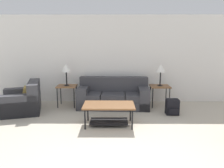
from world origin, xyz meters
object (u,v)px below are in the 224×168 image
(couch, at_px, (113,96))
(armchair, at_px, (23,101))
(table_lamp_left, at_px, (66,69))
(table_lamp_right, at_px, (161,69))
(coffee_table, at_px, (109,110))
(side_table_left, at_px, (67,88))
(backpack, at_px, (172,107))
(side_table_right, at_px, (160,88))

(couch, xyz_separation_m, armchair, (-2.38, -0.48, -0.01))
(table_lamp_left, height_order, table_lamp_right, same)
(coffee_table, relative_size, table_lamp_left, 1.82)
(side_table_left, relative_size, table_lamp_right, 0.97)
(couch, distance_m, coffee_table, 1.40)
(side_table_left, bearing_deg, table_lamp_left, -78.69)
(couch, relative_size, table_lamp_right, 3.25)
(couch, bearing_deg, armchair, -168.59)
(table_lamp_left, bearing_deg, backpack, -14.27)
(couch, bearing_deg, coffee_table, -94.06)
(side_table_right, bearing_deg, couch, -177.85)
(armchair, xyz_separation_m, table_lamp_left, (1.06, 0.53, 0.80))
(coffee_table, xyz_separation_m, table_lamp_left, (-1.23, 1.44, 0.73))
(armchair, xyz_separation_m, coffee_table, (2.28, -0.91, 0.06))
(table_lamp_right, distance_m, backpack, 1.16)
(coffee_table, distance_m, side_table_right, 2.03)
(couch, bearing_deg, table_lamp_left, 177.86)
(couch, distance_m, armchair, 2.43)
(side_table_right, distance_m, table_lamp_right, 0.55)
(side_table_left, relative_size, backpack, 1.52)
(coffee_table, xyz_separation_m, side_table_left, (-1.23, 1.44, 0.18))
(side_table_left, relative_size, table_lamp_left, 0.97)
(table_lamp_right, bearing_deg, backpack, -75.94)
(armchair, relative_size, table_lamp_right, 2.10)
(couch, height_order, coffee_table, couch)
(armchair, height_order, coffee_table, armchair)
(side_table_right, height_order, table_lamp_left, table_lamp_left)
(armchair, distance_m, side_table_right, 3.75)
(couch, relative_size, backpack, 5.06)
(side_table_left, bearing_deg, armchair, -153.34)
(couch, height_order, side_table_right, couch)
(backpack, bearing_deg, side_table_right, 104.06)
(coffee_table, bearing_deg, couch, 85.94)
(table_lamp_left, xyz_separation_m, table_lamp_right, (2.65, 0.00, 0.00))
(table_lamp_left, xyz_separation_m, backpack, (2.83, -0.72, -0.89))
(coffee_table, height_order, side_table_left, side_table_left)
(couch, xyz_separation_m, table_lamp_right, (1.32, 0.05, 0.79))
(coffee_table, bearing_deg, armchair, 158.23)
(coffee_table, distance_m, table_lamp_right, 2.15)
(table_lamp_left, height_order, backpack, table_lamp_left)
(side_table_left, bearing_deg, backpack, -14.27)
(side_table_left, bearing_deg, coffee_table, -49.61)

